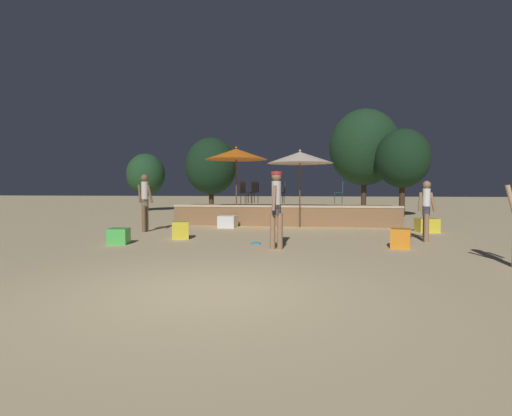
% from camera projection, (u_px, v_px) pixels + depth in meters
% --- Properties ---
extents(ground_plane, '(120.00, 120.00, 0.00)m').
position_uv_depth(ground_plane, '(206.00, 292.00, 5.51)').
color(ground_plane, '#D1B784').
extents(wooden_deck, '(8.49, 2.69, 0.79)m').
position_uv_depth(wooden_deck, '(287.00, 215.00, 16.05)').
color(wooden_deck, olive).
rests_on(wooden_deck, ground).
extents(patio_umbrella_0, '(2.39, 2.39, 2.81)m').
position_uv_depth(patio_umbrella_0, '(300.00, 158.00, 14.36)').
color(patio_umbrella_0, brown).
rests_on(patio_umbrella_0, ground).
extents(patio_umbrella_1, '(2.36, 2.36, 2.99)m').
position_uv_depth(patio_umbrella_1, '(236.00, 154.00, 15.00)').
color(patio_umbrella_1, brown).
rests_on(patio_umbrella_1, ground).
extents(cube_seat_0, '(0.55, 0.55, 0.40)m').
position_uv_depth(cube_seat_0, '(119.00, 236.00, 10.21)').
color(cube_seat_0, '#4CC651').
rests_on(cube_seat_0, ground).
extents(cube_seat_1, '(0.66, 0.66, 0.43)m').
position_uv_depth(cube_seat_1, '(228.00, 222.00, 14.39)').
color(cube_seat_1, white).
rests_on(cube_seat_1, ground).
extents(cube_seat_2, '(0.68, 0.68, 0.45)m').
position_uv_depth(cube_seat_2, '(427.00, 225.00, 12.92)').
color(cube_seat_2, yellow).
rests_on(cube_seat_2, ground).
extents(cube_seat_3, '(0.54, 0.54, 0.47)m').
position_uv_depth(cube_seat_3, '(400.00, 238.00, 9.53)').
color(cube_seat_3, orange).
rests_on(cube_seat_3, ground).
extents(cube_seat_4, '(0.56, 0.56, 0.49)m').
position_uv_depth(cube_seat_4, '(181.00, 230.00, 11.25)').
color(cube_seat_4, yellow).
rests_on(cube_seat_4, ground).
extents(person_0, '(0.47, 0.29, 1.62)m').
position_uv_depth(person_0, '(426.00, 209.00, 10.61)').
color(person_0, '#3F3F47').
rests_on(person_0, ground).
extents(person_2, '(0.31, 0.56, 1.83)m').
position_uv_depth(person_2, '(276.00, 204.00, 9.31)').
color(person_2, '#997051').
rests_on(person_2, ground).
extents(person_3, '(0.54, 0.31, 1.88)m').
position_uv_depth(person_3, '(145.00, 200.00, 13.00)').
color(person_3, '#72664C').
rests_on(person_3, ground).
extents(bistro_chair_0, '(0.43, 0.43, 0.90)m').
position_uv_depth(bistro_chair_0, '(282.00, 190.00, 16.64)').
color(bistro_chair_0, '#2D3338').
rests_on(bistro_chair_0, wooden_deck).
extents(bistro_chair_1, '(0.46, 0.46, 0.90)m').
position_uv_depth(bistro_chair_1, '(244.00, 190.00, 16.03)').
color(bistro_chair_1, '#47474C').
rests_on(bistro_chair_1, wooden_deck).
extents(bistro_chair_2, '(0.40, 0.40, 0.90)m').
position_uv_depth(bistro_chair_2, '(341.00, 190.00, 16.37)').
color(bistro_chair_2, '#1E4C47').
rests_on(bistro_chair_2, wooden_deck).
extents(bistro_chair_3, '(0.48, 0.48, 0.90)m').
position_uv_depth(bistro_chair_3, '(254.00, 190.00, 16.87)').
color(bistro_chair_3, '#47474C').
rests_on(bistro_chair_3, wooden_deck).
extents(frisbee_disc, '(0.25, 0.25, 0.03)m').
position_uv_depth(frisbee_disc, '(256.00, 243.00, 10.20)').
color(frisbee_disc, '#33B2D8').
rests_on(frisbee_disc, ground).
extents(background_tree_0, '(2.63, 2.63, 4.33)m').
position_uv_depth(background_tree_0, '(403.00, 159.00, 19.60)').
color(background_tree_0, '#3D2B1C').
rests_on(background_tree_0, ground).
extents(background_tree_1, '(3.84, 3.84, 5.79)m').
position_uv_depth(background_tree_1, '(364.00, 147.00, 22.14)').
color(background_tree_1, '#3D2B1C').
rests_on(background_tree_1, ground).
extents(background_tree_2, '(2.34, 2.34, 3.54)m').
position_uv_depth(background_tree_2, '(146.00, 175.00, 24.67)').
color(background_tree_2, '#3D2B1C').
rests_on(background_tree_2, ground).
extents(background_tree_3, '(2.90, 2.90, 4.26)m').
position_uv_depth(background_tree_3, '(211.00, 166.00, 22.59)').
color(background_tree_3, '#3D2B1C').
rests_on(background_tree_3, ground).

